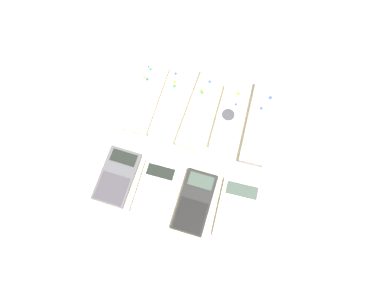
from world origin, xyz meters
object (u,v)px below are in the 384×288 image
at_px(remote_0, 144,95).
at_px(remote_1, 170,103).
at_px(calculator_0, 117,176).
at_px(remote_3, 228,118).
at_px(calculator_1, 156,190).
at_px(remote_2, 199,109).
at_px(calculator_2, 195,202).
at_px(calculator_3, 238,210).
at_px(remote_4, 259,123).

distance_m(remote_0, remote_1, 0.07).
bearing_deg(calculator_0, remote_3, 46.62).
distance_m(remote_1, calculator_0, 0.21).
bearing_deg(calculator_1, remote_3, 61.56).
xyz_separation_m(remote_2, calculator_2, (0.05, -0.22, -0.00)).
relative_size(remote_1, remote_3, 1.12).
relative_size(calculator_0, calculator_3, 0.99).
bearing_deg(remote_3, remote_4, 4.12).
distance_m(calculator_1, calculator_2, 0.09).
xyz_separation_m(remote_1, remote_2, (0.07, 0.01, -0.00)).
xyz_separation_m(calculator_1, calculator_2, (0.09, -0.00, -0.00)).
bearing_deg(calculator_3, remote_0, 141.53).
relative_size(remote_3, calculator_2, 1.17).
relative_size(remote_4, calculator_2, 1.45).
xyz_separation_m(calculator_0, calculator_3, (0.28, -0.00, -0.00)).
relative_size(remote_0, calculator_3, 1.49).
relative_size(remote_1, remote_2, 0.91).
bearing_deg(remote_2, calculator_0, -119.90).
relative_size(remote_2, calculator_0, 1.55).
relative_size(remote_0, remote_4, 0.96).
xyz_separation_m(remote_2, remote_4, (0.15, 0.00, -0.00)).
bearing_deg(remote_0, remote_2, -0.15).
distance_m(remote_3, remote_4, 0.08).
distance_m(remote_2, calculator_0, 0.25).
relative_size(remote_4, calculator_0, 1.55).
relative_size(remote_0, calculator_0, 1.49).
height_order(remote_1, remote_2, remote_1).
bearing_deg(calculator_2, remote_3, 85.14).
relative_size(remote_2, calculator_1, 1.68).
relative_size(remote_3, calculator_1, 1.36).
relative_size(remote_0, remote_2, 0.96).
distance_m(remote_3, calculator_2, 0.22).
height_order(remote_2, calculator_3, remote_2).
xyz_separation_m(remote_2, remote_3, (0.07, -0.00, -0.00)).
distance_m(remote_3, calculator_1, 0.24).
distance_m(remote_2, calculator_1, 0.22).
height_order(remote_3, calculator_3, remote_3).
bearing_deg(calculator_2, remote_0, 131.63).
distance_m(remote_0, calculator_0, 0.21).
xyz_separation_m(remote_3, calculator_3, (0.07, -0.21, -0.00)).
bearing_deg(remote_3, remote_1, -179.44).
xyz_separation_m(remote_3, remote_4, (0.08, 0.01, -0.00)).
relative_size(remote_3, calculator_3, 1.25).
bearing_deg(calculator_2, remote_1, 120.54).
height_order(remote_3, remote_4, remote_3).
bearing_deg(calculator_3, calculator_2, -177.33).
height_order(remote_4, calculator_0, remote_4).
bearing_deg(remote_0, calculator_3, -36.31).
xyz_separation_m(calculator_0, calculator_1, (0.09, -0.01, 0.00)).
bearing_deg(calculator_0, remote_1, 74.12).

